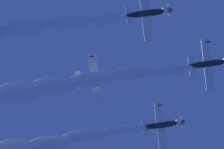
{
  "coord_description": "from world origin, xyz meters",
  "views": [
    {
      "loc": [
        -13.53,
        21.08,
        2.05
      ],
      "look_at": [
        5.77,
        13.74,
        73.5
      ],
      "focal_mm": 77.07,
      "sensor_mm": 36.0,
      "label": 1
    }
  ],
  "objects_px": {
    "airplane_right_wingman": "(148,13)",
    "airplane_lead": "(210,63)",
    "airplane_slot_tail": "(97,77)",
    "airplane_left_wingman": "(163,125)"
  },
  "relations": [
    {
      "from": "airplane_right_wingman",
      "to": "airplane_lead",
      "type": "bearing_deg",
      "value": -71.6
    },
    {
      "from": "airplane_lead",
      "to": "airplane_right_wingman",
      "type": "bearing_deg",
      "value": 108.4
    },
    {
      "from": "airplane_slot_tail",
      "to": "airplane_lead",
      "type": "bearing_deg",
      "value": -119.14
    },
    {
      "from": "airplane_left_wingman",
      "to": "airplane_right_wingman",
      "type": "height_order",
      "value": "airplane_left_wingman"
    },
    {
      "from": "airplane_lead",
      "to": "airplane_left_wingman",
      "type": "xyz_separation_m",
      "value": [
        12.17,
        2.86,
        0.3
      ]
    },
    {
      "from": "airplane_left_wingman",
      "to": "airplane_lead",
      "type": "bearing_deg",
      "value": -166.8
    },
    {
      "from": "airplane_lead",
      "to": "airplane_left_wingman",
      "type": "bearing_deg",
      "value": 13.2
    },
    {
      "from": "airplane_right_wingman",
      "to": "airplane_left_wingman",
      "type": "bearing_deg",
      "value": -29.61
    },
    {
      "from": "airplane_right_wingman",
      "to": "airplane_slot_tail",
      "type": "relative_size",
      "value": 1.0
    },
    {
      "from": "airplane_lead",
      "to": "airplane_slot_tail",
      "type": "bearing_deg",
      "value": 60.86
    }
  ]
}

